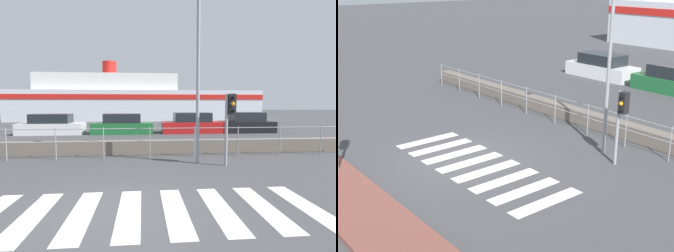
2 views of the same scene
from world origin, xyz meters
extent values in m
plane|color=#424244|center=(0.00, 0.00, 0.00)|extent=(160.00, 160.00, 0.00)
cube|color=brown|center=(0.00, -4.10, 0.06)|extent=(24.00, 1.80, 0.12)
cube|color=silver|center=(-2.37, 0.00, 0.00)|extent=(0.45, 2.40, 0.01)
cube|color=silver|center=(-1.47, 0.00, 0.00)|extent=(0.45, 2.40, 0.01)
cube|color=silver|center=(-0.57, 0.00, 0.00)|extent=(0.45, 2.40, 0.01)
cube|color=silver|center=(0.33, 0.00, 0.00)|extent=(0.45, 2.40, 0.01)
cube|color=silver|center=(1.23, 0.00, 0.00)|extent=(0.45, 2.40, 0.01)
cube|color=silver|center=(2.13, 0.00, 0.00)|extent=(0.45, 2.40, 0.01)
cube|color=silver|center=(3.03, 0.00, 0.00)|extent=(0.45, 2.40, 0.01)
cube|color=silver|center=(3.93, 0.00, 0.00)|extent=(0.45, 2.40, 0.01)
cube|color=#6B6056|center=(0.00, 5.93, 0.28)|extent=(21.44, 0.55, 0.56)
cylinder|color=gray|center=(0.00, 5.06, 1.15)|extent=(19.29, 0.03, 0.03)
cylinder|color=gray|center=(0.00, 5.06, 0.67)|extent=(19.29, 0.03, 0.03)
cylinder|color=gray|center=(-9.65, 5.06, 0.60)|extent=(0.04, 0.04, 1.21)
cylinder|color=gray|center=(-7.89, 5.06, 0.60)|extent=(0.04, 0.04, 1.21)
cylinder|color=gray|center=(-6.14, 5.06, 0.60)|extent=(0.04, 0.04, 1.21)
cylinder|color=gray|center=(-4.38, 5.06, 0.60)|extent=(0.04, 0.04, 1.21)
cylinder|color=gray|center=(-2.63, 5.06, 0.60)|extent=(0.04, 0.04, 1.21)
cylinder|color=gray|center=(-0.88, 5.06, 0.60)|extent=(0.04, 0.04, 1.21)
cylinder|color=gray|center=(0.88, 5.06, 0.60)|extent=(0.04, 0.04, 1.21)
cylinder|color=gray|center=(2.63, 5.06, 0.60)|extent=(0.04, 0.04, 1.21)
cylinder|color=gray|center=(4.38, 5.06, 0.60)|extent=(0.04, 0.04, 1.21)
cylinder|color=gray|center=(3.40, 3.54, 1.21)|extent=(0.10, 0.10, 2.43)
cube|color=black|center=(3.57, 3.54, 2.09)|extent=(0.24, 0.24, 0.68)
sphere|color=black|center=(3.57, 3.40, 2.30)|extent=(0.13, 0.13, 0.13)
sphere|color=orange|center=(3.57, 3.40, 2.09)|extent=(0.13, 0.13, 0.13)
sphere|color=black|center=(3.57, 3.40, 1.88)|extent=(0.13, 0.13, 0.13)
cylinder|color=gray|center=(2.52, 4.02, 3.41)|extent=(0.12, 0.12, 6.82)
cube|color=silver|center=(-5.62, 13.62, 0.38)|extent=(4.29, 1.72, 0.77)
cube|color=#1E2328|center=(-5.62, 13.62, 1.08)|extent=(2.57, 1.51, 0.63)
camera|label=1|loc=(0.61, -4.96, 2.10)|focal=28.00mm
camera|label=2|loc=(12.04, -7.97, 5.86)|focal=50.00mm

